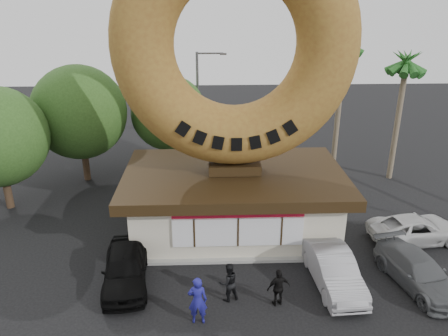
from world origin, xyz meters
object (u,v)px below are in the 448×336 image
person_right (279,287)px  donut_shop (234,199)px  car_white (416,229)px  person_center (228,282)px  car_black (125,267)px  car_grey (418,271)px  person_left (198,300)px  giant_donut (236,45)px  street_lamp (200,103)px  car_silver (333,269)px

person_right → donut_shop: bearing=-91.7°
donut_shop → person_right: size_ratio=6.79×
car_white → person_center: bearing=106.7°
car_black → car_white: size_ratio=0.97×
person_center → car_grey: (8.15, 0.67, -0.18)m
car_white → car_black: bearing=94.9°
person_center → person_left: bearing=25.1°
giant_donut → car_black: bearing=-137.5°
street_lamp → person_right: bearing=-78.6°
person_center → person_right: size_ratio=1.03×
car_silver → car_white: size_ratio=0.97×
car_silver → car_white: car_silver is taller
giant_donut → car_silver: 10.81m
car_grey → person_right: bearing=176.8°
person_center → car_silver: bearing=169.5°
person_center → car_white: size_ratio=0.36×
donut_shop → giant_donut: bearing=90.0°
car_white → person_right: bearing=114.0°
car_black → donut_shop: bearing=35.5°
donut_shop → car_black: size_ratio=2.44×
person_center → street_lamp: bearing=-106.4°
person_center → car_white: bearing=-177.4°
donut_shop → car_black: donut_shop is taller
person_left → car_white: person_left is taller
car_silver → street_lamp: bearing=107.1°
person_right → person_left: bearing=0.8°
street_lamp → person_right: 16.92m
donut_shop → person_center: size_ratio=6.60×
person_left → person_center: person_left is taller
donut_shop → car_white: size_ratio=2.36×
person_left → person_center: (1.22, 1.27, -0.15)m
donut_shop → person_left: bearing=-104.2°
car_silver → car_grey: size_ratio=0.99×
person_right → car_silver: bearing=-168.7°
street_lamp → person_left: bearing=-89.8°
giant_donut → car_white: bearing=-9.7°
donut_shop → car_silver: size_ratio=2.44×
street_lamp → car_black: (-3.09, -14.53, -3.70)m
street_lamp → car_silver: bearing=-68.7°
person_left → car_white: 12.24m
person_center → car_white: (9.69, 4.25, -0.19)m
person_left → car_grey: bearing=-167.5°
giant_donut → car_black: size_ratio=2.49×
person_left → donut_shop: bearing=-103.4°
giant_donut → car_black: 11.00m
donut_shop → car_silver: 6.42m
street_lamp → car_white: (10.98, -11.55, -3.82)m
donut_shop → car_white: 9.32m
person_center → car_black: (-4.39, 1.28, -0.07)m
car_black → car_white: bearing=5.0°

